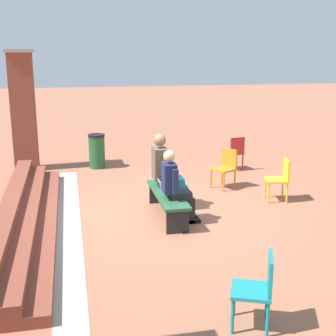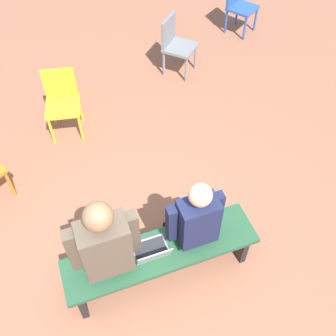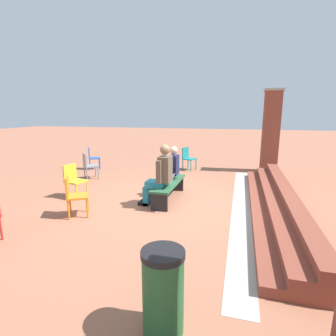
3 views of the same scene
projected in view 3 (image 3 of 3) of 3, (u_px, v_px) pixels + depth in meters
name	position (u px, v px, depth m)	size (l,w,h in m)	color
ground_plane	(173.00, 203.00, 6.23)	(60.00, 60.00, 0.00)	#9E6047
concrete_strip	(241.00, 206.00, 6.06)	(7.07, 0.40, 0.01)	#A8A399
brick_steps	(276.00, 202.00, 5.83)	(6.27, 0.90, 0.45)	brown
brick_pillar_left_of_steps	(271.00, 131.00, 9.35)	(0.64, 0.64, 2.93)	brown
bench	(169.00, 186.00, 6.44)	(1.80, 0.44, 0.45)	#285638
person_student	(170.00, 169.00, 6.69)	(0.51, 0.64, 1.29)	#232328
person_adult	(160.00, 174.00, 5.93)	(0.59, 0.75, 1.43)	teal
laptop	(168.00, 181.00, 6.32)	(0.32, 0.29, 0.21)	#9EA0A5
plastic_chair_near_bench_left	(188.00, 157.00, 9.84)	(0.55, 0.55, 0.84)	teal
plastic_chair_far_left	(92.00, 157.00, 9.95)	(0.58, 0.58, 0.84)	#2D56B7
plastic_chair_by_pillar	(89.00, 164.00, 8.45)	(0.59, 0.59, 0.84)	gray
plastic_chair_near_bench_right	(74.00, 194.00, 5.38)	(0.57, 0.57, 0.84)	orange
plastic_chair_mid_courtyard	(74.00, 179.00, 6.61)	(0.50, 0.50, 0.84)	gold
litter_bin	(163.00, 292.00, 2.51)	(0.42, 0.42, 0.86)	#23562D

